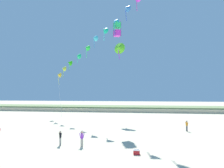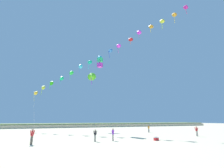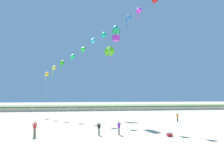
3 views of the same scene
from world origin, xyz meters
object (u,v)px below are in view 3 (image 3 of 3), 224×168
object	(u,v)px
person_far_right	(35,128)
large_kite_mid_trail	(109,51)
person_near_left	(99,128)
large_kite_low_lead	(116,34)
beach_cooler	(170,135)
person_mid_center	(178,117)
person_far_left	(119,127)

from	to	relation	value
person_far_right	large_kite_mid_trail	xyz separation A→B (m)	(11.15, 20.51, 13.77)
person_near_left	large_kite_low_lead	distance (m)	21.22
beach_cooler	person_near_left	bearing A→B (deg)	166.27
large_kite_mid_trail	large_kite_low_lead	bearing A→B (deg)	-86.35
person_near_left	beach_cooler	world-z (taller)	person_near_left
person_mid_center	person_far_right	size ratio (longest dim) A/B	0.86
person_far_right	large_kite_low_lead	xyz separation A→B (m)	(11.58, 13.67, 15.44)
person_mid_center	person_far_right	bearing A→B (deg)	-155.99
person_far_left	person_far_right	distance (m)	9.62
person_mid_center	large_kite_mid_trail	size ratio (longest dim) A/B	0.41
person_mid_center	beach_cooler	world-z (taller)	person_mid_center
large_kite_low_lead	large_kite_mid_trail	bearing A→B (deg)	93.65
large_kite_mid_trail	beach_cooler	size ratio (longest dim) A/B	6.31
person_mid_center	person_far_left	size ratio (longest dim) A/B	0.96
person_near_left	large_kite_mid_trail	bearing A→B (deg)	79.28
person_mid_center	beach_cooler	distance (m)	13.67
person_far_left	person_near_left	bearing A→B (deg)	175.26
person_mid_center	person_far_left	bearing A→B (deg)	-140.88
person_near_left	person_far_left	xyz separation A→B (m)	(2.37, -0.20, 0.04)
person_near_left	large_kite_mid_trail	distance (m)	25.15
person_mid_center	person_far_left	xyz separation A→B (m)	(-12.38, -10.07, 0.04)
person_near_left	beach_cooler	xyz separation A→B (m)	(7.89, -1.93, -0.66)
large_kite_mid_trail	beach_cooler	bearing A→B (deg)	-79.94
person_far_left	large_kite_low_lead	bearing A→B (deg)	81.98
person_near_left	large_kite_mid_trail	world-z (taller)	large_kite_mid_trail
person_near_left	large_kite_low_lead	size ratio (longest dim) A/B	0.62
person_far_left	person_far_right	size ratio (longest dim) A/B	0.90
person_far_left	large_kite_mid_trail	bearing A→B (deg)	85.80
person_near_left	large_kite_mid_trail	xyz separation A→B (m)	(3.90, 20.58, 13.91)
person_mid_center	person_far_left	world-z (taller)	person_far_left
person_far_left	large_kite_low_lead	distance (m)	20.97
person_far_right	large_kite_mid_trail	bearing A→B (deg)	61.48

